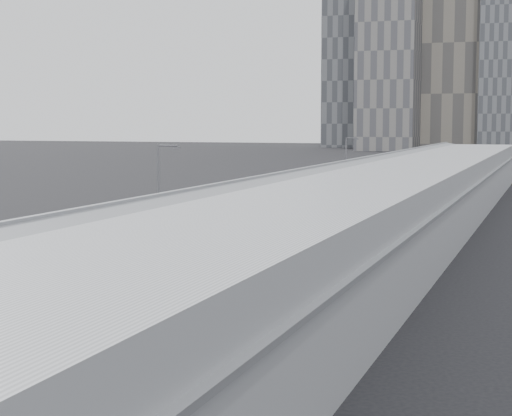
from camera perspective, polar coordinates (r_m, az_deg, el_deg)
The scene contains 19 objects.
sidewalk at distance 82.91m, azimuth 7.06°, elevation -1.79°, with size 10.00×170.00×0.12m, color gray.
lane_line at distance 85.76m, azimuth 0.20°, elevation -1.52°, with size 0.12×160.00×0.02m, color gold.
depot at distance 81.77m, azimuth 9.83°, elevation 0.50°, with size 12.45×160.40×7.20m.
skyline at distance 352.97m, azimuth 14.91°, elevation 12.08°, with size 145.00×64.00×120.00m.
bus_1 at distance 53.50m, azimuth -7.63°, elevation -4.35°, with size 3.00×12.65×3.67m.
bus_2 at distance 66.15m, azimuth -2.30°, elevation -2.37°, with size 3.14×12.54×3.63m.
bus_3 at distance 75.81m, azimuth 0.92°, elevation -1.35°, with size 2.74×12.22×3.57m.
bus_4 at distance 89.42m, azimuth 3.26°, elevation -0.14°, with size 3.07×13.88×4.05m.
bus_5 at distance 103.37m, azimuth 6.03°, elevation 0.56°, with size 3.00×12.85×3.73m.
bus_6 at distance 118.32m, azimuth 7.25°, elevation 1.23°, with size 3.55×13.37×3.87m.
bus_7 at distance 132.44m, azimuth 9.01°, elevation 1.67°, with size 3.11×13.00×3.77m.
tree_0 at distance 36.94m, azimuth -15.27°, elevation -5.42°, with size 1.95×1.95×4.87m.
tree_1 at distance 62.73m, azimuth -0.34°, elevation -0.85°, with size 2.67×2.67×5.01m.
tree_2 at distance 81.72m, azimuth 4.56°, elevation 0.30°, with size 2.26×2.26×4.29m.
tree_3 at distance 108.32m, azimuth 8.30°, elevation 1.85°, with size 2.27×2.27×4.76m.
street_lamp_near at distance 72.52m, azimuth -6.38°, elevation 1.22°, with size 2.04×0.22×9.01m.
street_lamp_far at distance 131.70m, azimuth 6.10°, elevation 3.14°, with size 2.04×0.22×8.52m.
shipping_container at distance 141.12m, azimuth 5.89°, elevation 1.89°, with size 2.35×5.64×2.86m, color #174B1E.
suv at distance 156.23m, azimuth 8.27°, elevation 1.99°, with size 2.52×5.46×1.52m, color black.
Camera 1 is at (26.62, -25.29, 10.90)m, focal length 60.00 mm.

